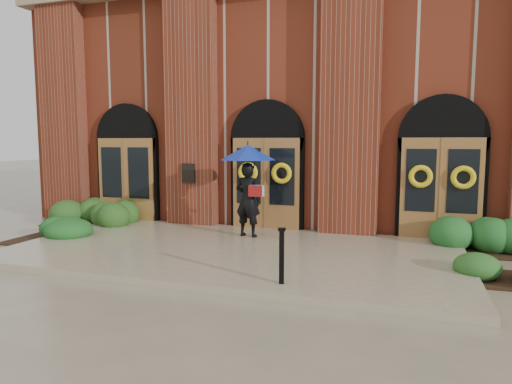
% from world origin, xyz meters
% --- Properties ---
extents(ground, '(90.00, 90.00, 0.00)m').
position_xyz_m(ground, '(0.00, 0.00, 0.00)').
color(ground, gray).
rests_on(ground, ground).
extents(landing, '(10.00, 5.30, 0.15)m').
position_xyz_m(landing, '(0.00, 0.15, 0.07)').
color(landing, tan).
rests_on(landing, ground).
extents(church_building, '(16.20, 12.53, 7.00)m').
position_xyz_m(church_building, '(0.00, 8.78, 3.50)').
color(church_building, maroon).
rests_on(church_building, ground).
extents(man_with_umbrella, '(1.67, 1.67, 2.32)m').
position_xyz_m(man_with_umbrella, '(-0.09, 1.50, 1.77)').
color(man_with_umbrella, black).
rests_on(man_with_umbrella, landing).
extents(metal_post, '(0.15, 0.15, 0.96)m').
position_xyz_m(metal_post, '(1.74, -1.98, 0.65)').
color(metal_post, black).
rests_on(metal_post, landing).
extents(hedge_wall_left, '(2.96, 1.18, 0.76)m').
position_xyz_m(hedge_wall_left, '(-5.20, 2.20, 0.38)').
color(hedge_wall_left, '#254B19').
rests_on(hedge_wall_left, ground).
extents(hedge_front_left, '(1.60, 1.37, 0.56)m').
position_xyz_m(hedge_front_left, '(-5.10, 0.00, 0.28)').
color(hedge_front_left, '#1B4F1C').
rests_on(hedge_front_left, ground).
extents(hedge_front_right, '(1.34, 1.15, 0.47)m').
position_xyz_m(hedge_front_right, '(5.53, -0.06, 0.24)').
color(hedge_front_right, '#24531E').
rests_on(hedge_front_right, ground).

